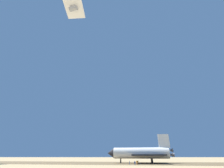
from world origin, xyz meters
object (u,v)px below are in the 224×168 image
object	(u,v)px
ground_crew_mid_fuselage	(135,163)
ground_support_crate	(137,161)
space_shuttle	(140,153)
ground_crew_near_wingtip	(130,163)
ground_crew_near_nose	(137,163)

from	to	relation	value
ground_crew_mid_fuselage	ground_support_crate	bearing A→B (deg)	157.22
space_shuttle	ground_crew_mid_fuselage	world-z (taller)	space_shuttle
ground_crew_near_wingtip	space_shuttle	bearing A→B (deg)	-111.52
ground_crew_near_nose	ground_support_crate	distance (m)	37.21
space_shuttle	ground_support_crate	world-z (taller)	space_shuttle
space_shuttle	ground_crew_mid_fuselage	size ratio (longest dim) A/B	22.43
ground_support_crate	space_shuttle	bearing A→B (deg)	88.50
ground_crew_mid_fuselage	ground_support_crate	world-z (taller)	ground_crew_mid_fuselage
ground_crew_mid_fuselage	ground_support_crate	xyz separation A→B (m)	(-5.74, -37.75, -0.51)
ground_crew_near_nose	ground_support_crate	xyz separation A→B (m)	(-4.68, -36.91, -0.51)
space_shuttle	ground_crew_near_wingtip	distance (m)	20.11
ground_crew_mid_fuselage	ground_support_crate	distance (m)	38.19
ground_support_crate	ground_crew_mid_fuselage	bearing A→B (deg)	81.35
ground_crew_mid_fuselage	space_shuttle	bearing A→B (deg)	150.07
space_shuttle	ground_crew_near_nose	bearing A→B (deg)	84.40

